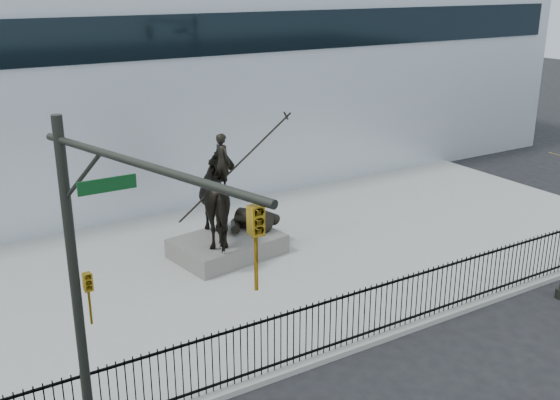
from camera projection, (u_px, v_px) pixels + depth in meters
ground at (384, 371)px, 15.87m from camera, size 120.00×120.00×0.00m
plaza at (245, 266)px, 21.49m from camera, size 30.00×12.00×0.15m
building at (109, 81)px, 30.54m from camera, size 44.00×14.00×9.00m
picket_fence at (354, 317)px, 16.59m from camera, size 22.10×0.10×1.50m
statue_plinth at (228, 246)px, 22.06m from camera, size 3.78×2.87×0.65m
equestrian_statue at (228, 198)px, 21.56m from camera, size 4.41×3.06×3.77m
traffic_signal_left at (104, 301)px, 10.72m from camera, size 1.52×4.84×7.00m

